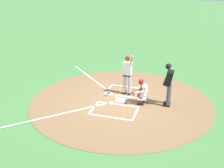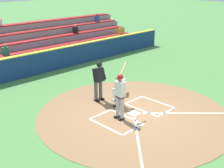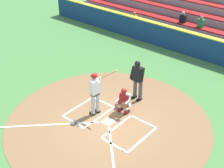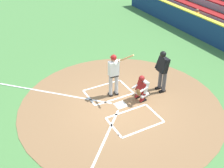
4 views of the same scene
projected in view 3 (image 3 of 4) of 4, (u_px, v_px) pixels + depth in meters
name	position (u px, v px, depth m)	size (l,w,h in m)	color
ground_plane	(108.00, 122.00, 12.74)	(120.00, 120.00, 0.00)	#4C8442
dirt_circle	(108.00, 122.00, 12.73)	(8.00, 8.00, 0.01)	olive
home_plate_and_chalk	(93.00, 133.00, 12.15)	(7.93, 4.91, 0.01)	white
batter	(95.00, 91.00, 12.65)	(0.98, 0.65, 2.13)	#BCBCBC
catcher	(124.00, 100.00, 13.00)	(0.62, 0.61, 1.13)	black
plate_umpire	(138.00, 78.00, 13.57)	(0.59, 0.41, 1.86)	#4C4C51
baseball	(123.00, 150.00, 11.30)	(0.07, 0.07, 0.07)	white
backstop_wall	(200.00, 46.00, 17.32)	(22.00, 0.36, 1.31)	navy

